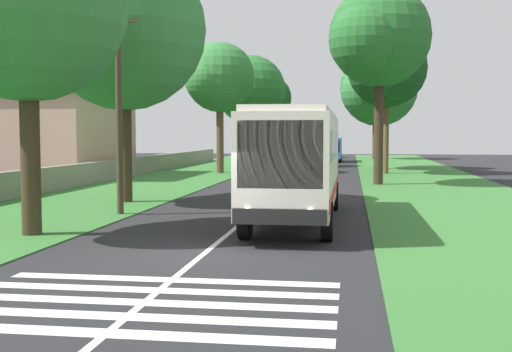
# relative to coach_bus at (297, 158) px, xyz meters

# --- Properties ---
(ground) EXTENTS (160.00, 160.00, 0.00)m
(ground) POSITION_rel_coach_bus_xyz_m (-6.53, 1.80, -2.15)
(ground) COLOR #262628
(grass_verge_left) EXTENTS (120.00, 8.00, 0.04)m
(grass_verge_left) POSITION_rel_coach_bus_xyz_m (8.47, 10.00, -2.13)
(grass_verge_left) COLOR #387533
(grass_verge_left) RESTS_ON ground
(grass_verge_right) EXTENTS (120.00, 8.00, 0.04)m
(grass_verge_right) POSITION_rel_coach_bus_xyz_m (8.47, -6.40, -2.13)
(grass_verge_right) COLOR #387533
(grass_verge_right) RESTS_ON ground
(centre_line) EXTENTS (110.00, 0.16, 0.01)m
(centre_line) POSITION_rel_coach_bus_xyz_m (8.47, 1.80, -2.14)
(centre_line) COLOR silver
(centre_line) RESTS_ON ground
(coach_bus) EXTENTS (11.16, 2.62, 3.73)m
(coach_bus) POSITION_rel_coach_bus_xyz_m (0.00, 0.00, 0.00)
(coach_bus) COLOR silver
(coach_bus) RESTS_ON ground
(zebra_crossing) EXTENTS (4.05, 6.80, 0.01)m
(zebra_crossing) POSITION_rel_coach_bus_xyz_m (-11.02, 1.80, -2.14)
(zebra_crossing) COLOR silver
(zebra_crossing) RESTS_ON ground
(trailing_car_0) EXTENTS (4.30, 1.78, 1.43)m
(trailing_car_0) POSITION_rel_coach_bus_xyz_m (18.23, 3.47, -1.48)
(trailing_car_0) COLOR black
(trailing_car_0) RESTS_ON ground
(trailing_car_1) EXTENTS (4.30, 1.78, 1.43)m
(trailing_car_1) POSITION_rel_coach_bus_xyz_m (26.67, 3.48, -1.48)
(trailing_car_1) COLOR gold
(trailing_car_1) RESTS_ON ground
(trailing_car_2) EXTENTS (4.30, 1.78, 1.43)m
(trailing_car_2) POSITION_rel_coach_bus_xyz_m (35.74, 3.86, -1.48)
(trailing_car_2) COLOR navy
(trailing_car_2) RESTS_ON ground
(trailing_minibus_0) EXTENTS (6.00, 2.14, 2.53)m
(trailing_minibus_0) POSITION_rel_coach_bus_xyz_m (47.00, 0.24, -0.60)
(trailing_minibus_0) COLOR teal
(trailing_minibus_0) RESTS_ON ground
(roadside_tree_left_0) EXTENTS (6.18, 5.33, 9.90)m
(roadside_tree_left_0) POSITION_rel_coach_bus_xyz_m (57.24, 8.19, 4.99)
(roadside_tree_left_0) COLOR #4C3826
(roadside_tree_left_0) RESTS_ON grass_verge_left
(roadside_tree_left_1) EXTENTS (7.23, 6.18, 9.86)m
(roadside_tree_left_1) POSITION_rel_coach_bus_xyz_m (35.77, 7.22, 4.50)
(roadside_tree_left_1) COLOR #3D2D1E
(roadside_tree_left_1) RESTS_ON grass_verge_left
(roadside_tree_left_2) EXTENTS (6.27, 5.20, 9.70)m
(roadside_tree_left_2) POSITION_rel_coach_bus_xyz_m (26.18, 7.99, 4.82)
(roadside_tree_left_2) COLOR brown
(roadside_tree_left_2) RESTS_ON grass_verge_left
(roadside_tree_left_3) EXTENTS (6.78, 5.81, 9.66)m
(roadside_tree_left_3) POSITION_rel_coach_bus_xyz_m (-4.28, 7.59, 4.48)
(roadside_tree_left_3) COLOR #3D2D1E
(roadside_tree_left_3) RESTS_ON grass_verge_left
(roadside_tree_left_4) EXTENTS (8.11, 6.94, 10.85)m
(roadside_tree_left_4) POSITION_rel_coach_bus_xyz_m (5.17, 7.92, 5.09)
(roadside_tree_left_4) COLOR #3D2D1E
(roadside_tree_left_4) RESTS_ON grass_verge_left
(roadside_tree_right_0) EXTENTS (7.15, 5.83, 11.43)m
(roadside_tree_right_0) POSITION_rel_coach_bus_xyz_m (16.43, -3.18, 6.20)
(roadside_tree_right_0) COLOR #3D2D1E
(roadside_tree_right_0) RESTS_ON grass_verge_right
(roadside_tree_right_1) EXTENTS (7.94, 6.43, 9.97)m
(roadside_tree_right_1) POSITION_rel_coach_bus_xyz_m (33.67, -3.85, 4.44)
(roadside_tree_right_1) COLOR #3D2D1E
(roadside_tree_right_1) RESTS_ON grass_verge_right
(roadside_tree_right_3) EXTENTS (6.59, 5.92, 9.92)m
(roadside_tree_right_3) POSITION_rel_coach_bus_xyz_m (54.69, -4.39, 4.71)
(roadside_tree_right_3) COLOR #4C3826
(roadside_tree_right_3) RESTS_ON grass_verge_right
(roadside_tree_right_4) EXTENTS (7.23, 5.79, 10.63)m
(roadside_tree_right_4) POSITION_rel_coach_bus_xyz_m (26.97, -4.18, 5.44)
(roadside_tree_right_4) COLOR brown
(roadside_tree_right_4) RESTS_ON grass_verge_right
(utility_pole) EXTENTS (0.24, 1.40, 7.56)m
(utility_pole) POSITION_rel_coach_bus_xyz_m (0.84, 6.55, 1.81)
(utility_pole) COLOR #473828
(utility_pole) RESTS_ON grass_verge_left
(roadside_wall) EXTENTS (70.00, 0.40, 1.24)m
(roadside_wall) POSITION_rel_coach_bus_xyz_m (13.47, 13.40, -1.49)
(roadside_wall) COLOR gray
(roadside_wall) RESTS_ON grass_verge_left
(roadside_building) EXTENTS (11.48, 7.91, 6.29)m
(roadside_building) POSITION_rel_coach_bus_xyz_m (20.51, 18.08, 1.05)
(roadside_building) COLOR tan
(roadside_building) RESTS_ON ground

